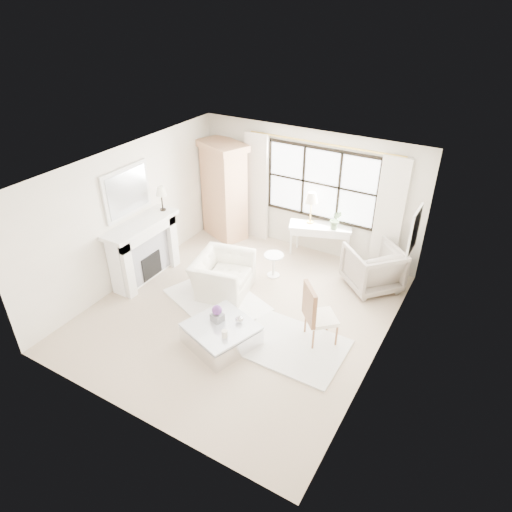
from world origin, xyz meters
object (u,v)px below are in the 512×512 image
object	(u,v)px
armoire	(224,190)
club_armchair	(223,275)
console_table	(319,242)
coffee_table	(221,335)

from	to	relation	value
armoire	club_armchair	xyz separation A→B (m)	(1.24, -1.96, -0.77)
club_armchair	console_table	bearing A→B (deg)	-39.12
armoire	club_armchair	world-z (taller)	armoire
club_armchair	coffee_table	world-z (taller)	club_armchair
club_armchair	coffee_table	xyz separation A→B (m)	(0.82, -1.27, -0.19)
coffee_table	armoire	bearing A→B (deg)	140.94
club_armchair	coffee_table	bearing A→B (deg)	-158.39
armoire	club_armchair	distance (m)	2.45
armoire	coffee_table	bearing A→B (deg)	-35.44
console_table	club_armchair	xyz separation A→B (m)	(-1.10, -2.08, -0.03)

